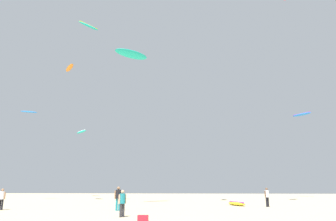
% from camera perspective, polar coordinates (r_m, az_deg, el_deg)
% --- Properties ---
extents(person_foreground, '(0.42, 0.40, 1.62)m').
position_cam_1_polar(person_foreground, '(20.08, -8.42, -16.20)').
color(person_foreground, '#2D2D33').
rests_on(person_foreground, ground).
extents(person_midground, '(0.59, 0.41, 1.80)m').
position_cam_1_polar(person_midground, '(25.07, -9.16, -15.38)').
color(person_midground, teal).
rests_on(person_midground, ground).
extents(person_left, '(0.46, 0.39, 1.68)m').
position_cam_1_polar(person_left, '(30.43, 17.77, -14.70)').
color(person_left, black).
rests_on(person_left, ground).
extents(person_right, '(0.54, 0.37, 1.64)m').
position_cam_1_polar(person_right, '(28.60, -28.30, -13.92)').
color(person_right, black).
rests_on(person_right, ground).
extents(kite_grounded_near, '(1.79, 3.24, 0.37)m').
position_cam_1_polar(kite_grounded_near, '(31.67, 12.52, -16.40)').
color(kite_grounded_near, yellow).
rests_on(kite_grounded_near, ground).
extents(cooler_box, '(0.56, 0.36, 0.32)m').
position_cam_1_polar(cooler_box, '(17.84, -4.64, -19.17)').
color(cooler_box, red).
rests_on(cooler_box, ground).
extents(kite_aloft_0, '(3.03, 3.26, 0.67)m').
position_cam_1_polar(kite_aloft_0, '(55.49, -15.69, -3.80)').
color(kite_aloft_0, '#19B29E').
extents(kite_aloft_1, '(2.71, 3.25, 0.41)m').
position_cam_1_polar(kite_aloft_1, '(54.83, 23.43, -0.68)').
color(kite_aloft_1, blue).
extents(kite_aloft_2, '(3.70, 3.31, 0.81)m').
position_cam_1_polar(kite_aloft_2, '(34.05, -6.77, 10.26)').
color(kite_aloft_2, '#19B29E').
extents(kite_aloft_4, '(2.22, 2.93, 0.63)m').
position_cam_1_polar(kite_aloft_4, '(41.75, -17.68, 7.51)').
color(kite_aloft_4, orange).
extents(kite_aloft_5, '(2.29, 2.69, 0.66)m').
position_cam_1_polar(kite_aloft_5, '(40.14, -14.43, 14.87)').
color(kite_aloft_5, '#19B29E').
extents(kite_aloft_7, '(2.20, 1.51, 0.32)m').
position_cam_1_polar(kite_aloft_7, '(46.00, -24.27, -0.22)').
color(kite_aloft_7, blue).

